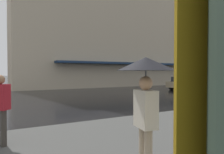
% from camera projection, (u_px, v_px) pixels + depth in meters
% --- Properties ---
extents(haussmann_block_corner, '(18.97, 27.66, 22.67)m').
position_uv_depth(haussmann_block_corner, '(101.00, 17.00, 34.18)').
color(haussmann_block_corner, tan).
rests_on(haussmann_block_corner, ground_plane).
extents(car_champagne, '(1.85, 4.10, 1.41)m').
position_uv_depth(car_champagne, '(186.00, 83.00, 21.60)').
color(car_champagne, tan).
rests_on(car_champagne, ground_plane).
extents(pedestrian_in_red_jacket, '(0.44, 0.46, 1.68)m').
position_uv_depth(pedestrian_in_red_jacket, '(0.00, 104.00, 4.79)').
color(pedestrian_in_red_jacket, maroon).
rests_on(pedestrian_in_red_jacket, sidewalk_pavement).
extents(pedestrian_by_billboard, '(0.93, 0.93, 1.98)m').
position_uv_depth(pedestrian_by_billboard, '(146.00, 83.00, 3.23)').
color(pedestrian_by_billboard, beige).
rests_on(pedestrian_by_billboard, sidewalk_pavement).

